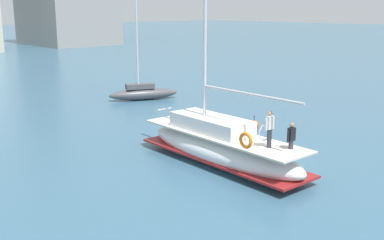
% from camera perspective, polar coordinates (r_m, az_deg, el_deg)
% --- Properties ---
extents(ground_plane, '(400.00, 400.00, 0.00)m').
position_cam_1_polar(ground_plane, '(22.94, 7.44, -4.95)').
color(ground_plane, '#38607A').
extents(main_sailboat, '(2.98, 9.73, 11.57)m').
position_cam_1_polar(main_sailboat, '(22.12, 3.46, -3.11)').
color(main_sailboat, silver).
rests_on(main_sailboat, ground).
extents(moored_sloop_near, '(5.66, 3.53, 8.14)m').
position_cam_1_polar(moored_sloop_near, '(38.02, -5.98, 3.37)').
color(moored_sloop_near, '#4C4C51').
rests_on(moored_sloop_near, ground).
extents(mooring_buoy, '(0.61, 0.61, 0.90)m').
position_cam_1_polar(mooring_buoy, '(29.12, 7.55, -0.61)').
color(mooring_buoy, '#EA4C19').
rests_on(mooring_buoy, ground).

